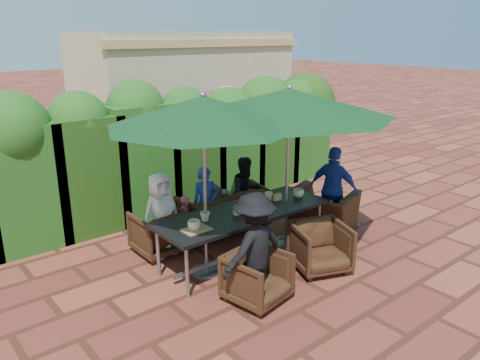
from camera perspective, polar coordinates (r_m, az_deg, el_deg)
ground at (r=7.19m, az=0.59°, el=-8.46°), size 80.00×80.00×0.00m
dining_table at (r=6.62m, az=0.48°, el=-4.40°), size 2.60×0.90×0.75m
umbrella_left at (r=5.86m, az=-4.51°, el=8.29°), size 2.48×2.48×2.46m
umbrella_right at (r=6.68m, az=6.02°, el=9.39°), size 2.98×2.98×2.46m
chair_far_left at (r=7.06m, az=-9.86°, el=-6.02°), size 0.71×0.66×0.72m
chair_far_mid at (r=7.55m, az=-4.26°, el=-4.07°), size 0.75×0.71×0.76m
chair_far_right at (r=7.93m, az=0.19°, el=-2.88°), size 0.89×0.86×0.77m
chair_near_left at (r=5.78m, az=2.13°, el=-11.50°), size 0.77×0.73×0.69m
chair_near_right at (r=6.57m, az=9.79°, el=-7.81°), size 0.91×0.88×0.73m
chair_end_right at (r=7.80m, az=9.91°, el=-2.98°), size 0.97×1.20×0.91m
adult_far_left at (r=6.91m, az=-9.60°, el=-4.16°), size 0.64×0.41×1.25m
adult_far_mid at (r=7.38m, az=-4.19°, el=-2.87°), size 0.52×0.48×1.17m
adult_far_right at (r=7.78m, az=0.76°, el=-1.56°), size 0.62×0.43×1.21m
adult_near_left at (r=5.62m, az=1.73°, el=-8.35°), size 0.91×0.45×1.39m
adult_end_right at (r=7.78m, az=11.33°, el=-1.13°), size 0.64×0.92×1.42m
child_left at (r=7.28m, az=-6.52°, el=-4.89°), size 0.34×0.31×0.78m
child_right at (r=7.68m, az=-1.69°, el=-3.75°), size 0.27×0.22×0.73m
pedestrian_a at (r=11.16m, az=-6.32°, el=5.89°), size 1.74×0.64×1.86m
pedestrian_b at (r=11.60m, az=-3.95°, el=6.35°), size 0.99×0.75×1.84m
pedestrian_c at (r=12.08m, az=-1.65°, el=6.93°), size 1.32×0.91×1.88m
cup_a at (r=5.98m, az=-5.62°, el=-5.50°), size 0.17×0.17×0.13m
cup_b at (r=6.25m, az=-4.30°, el=-4.45°), size 0.14×0.14×0.13m
cup_c at (r=6.46m, az=2.74°, el=-3.69°), size 0.16×0.16×0.13m
cup_d at (r=7.04m, az=3.52°, el=-1.95°), size 0.12×0.12×0.12m
cup_e at (r=7.18m, az=7.14°, el=-1.60°), size 0.16×0.16×0.13m
ketchup_bottle at (r=6.52m, az=-0.46°, el=-3.27°), size 0.04×0.04×0.17m
sauce_bottle at (r=6.53m, az=-0.16°, el=-3.22°), size 0.04×0.04×0.17m
serving_tray at (r=5.99m, az=-5.33°, el=-6.04°), size 0.35×0.25×0.02m
number_block_left at (r=6.46m, az=-0.28°, el=-3.80°), size 0.12×0.06×0.10m
number_block_right at (r=7.03m, az=4.59°, el=-2.07°), size 0.12×0.06×0.10m
hedge_wall at (r=8.47m, az=-10.70°, el=4.65°), size 9.10×1.60×2.41m
building at (r=14.27m, az=-6.83°, el=11.14°), size 6.20×3.08×3.20m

